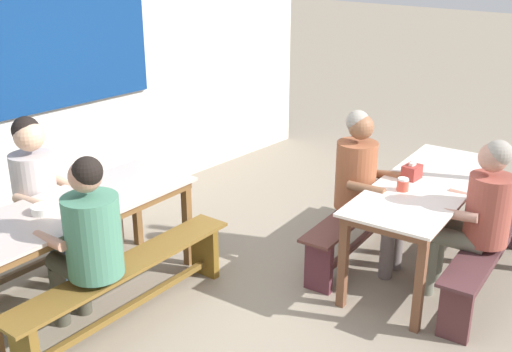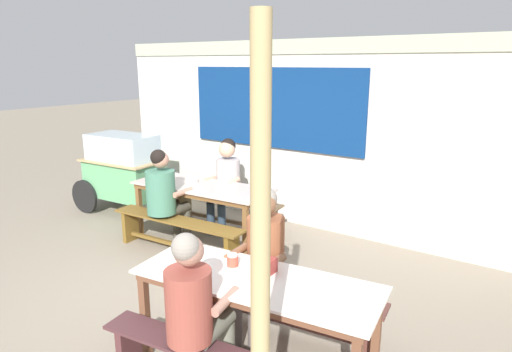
# 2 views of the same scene
# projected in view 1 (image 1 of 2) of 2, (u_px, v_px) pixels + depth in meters

# --- Properties ---
(ground_plane) EXTENTS (40.00, 40.00, 0.00)m
(ground_plane) POSITION_uv_depth(u_px,v_px,m) (277.00, 313.00, 4.44)
(ground_plane) COLOR gray
(backdrop_wall) EXTENTS (6.64, 0.23, 2.61)m
(backdrop_wall) POSITION_uv_depth(u_px,v_px,m) (54.00, 75.00, 5.49)
(backdrop_wall) COLOR silver
(backdrop_wall) RESTS_ON ground_plane
(dining_table_far) EXTENTS (1.91, 0.84, 0.75)m
(dining_table_far) POSITION_uv_depth(u_px,v_px,m) (73.00, 214.00, 4.41)
(dining_table_far) COLOR #C0ABA2
(dining_table_far) RESTS_ON ground_plane
(dining_table_near) EXTENTS (1.92, 0.90, 0.75)m
(dining_table_near) POSITION_uv_depth(u_px,v_px,m) (426.00, 192.00, 4.81)
(dining_table_near) COLOR silver
(dining_table_near) RESTS_ON ground_plane
(bench_far_back) EXTENTS (1.75, 0.40, 0.45)m
(bench_far_back) POSITION_uv_depth(u_px,v_px,m) (36.00, 241.00, 4.84)
(bench_far_back) COLOR brown
(bench_far_back) RESTS_ON ground_plane
(bench_far_front) EXTENTS (1.87, 0.40, 0.45)m
(bench_far_front) POSITION_uv_depth(u_px,v_px,m) (127.00, 283.00, 4.26)
(bench_far_front) COLOR brown
(bench_far_front) RESTS_ON ground_plane
(bench_near_back) EXTENTS (1.76, 0.47, 0.45)m
(bench_near_back) POSITION_uv_depth(u_px,v_px,m) (362.00, 220.00, 5.22)
(bench_near_back) COLOR brown
(bench_near_back) RESTS_ON ground_plane
(bench_near_front) EXTENTS (1.85, 0.47, 0.45)m
(bench_near_front) POSITION_uv_depth(u_px,v_px,m) (489.00, 253.00, 4.67)
(bench_near_front) COLOR #4A2A2C
(bench_near_front) RESTS_ON ground_plane
(person_near_front) EXTENTS (0.46, 0.57, 1.25)m
(person_near_front) POSITION_uv_depth(u_px,v_px,m) (478.00, 211.00, 4.39)
(person_near_front) COLOR #666858
(person_near_front) RESTS_ON ground_plane
(person_left_back_turned) EXTENTS (0.47, 0.58, 1.29)m
(person_left_back_turned) POSITION_uv_depth(u_px,v_px,m) (88.00, 237.00, 3.96)
(person_left_back_turned) COLOR #413F33
(person_left_back_turned) RESTS_ON ground_plane
(person_center_facing) EXTENTS (0.46, 0.54, 1.30)m
(person_center_facing) POSITION_uv_depth(u_px,v_px,m) (39.00, 188.00, 4.69)
(person_center_facing) COLOR #273746
(person_center_facing) RESTS_ON ground_plane
(person_right_near_table) EXTENTS (0.46, 0.57, 1.29)m
(person_right_near_table) POSITION_uv_depth(u_px,v_px,m) (363.00, 181.00, 4.89)
(person_right_near_table) COLOR #685C5A
(person_right_near_table) RESTS_ON ground_plane
(tissue_box) EXTENTS (0.15, 0.11, 0.13)m
(tissue_box) POSITION_uv_depth(u_px,v_px,m) (412.00, 172.00, 4.84)
(tissue_box) COLOR maroon
(tissue_box) RESTS_ON dining_table_near
(condiment_jar) EXTENTS (0.09, 0.09, 0.10)m
(condiment_jar) POSITION_uv_depth(u_px,v_px,m) (403.00, 185.00, 4.62)
(condiment_jar) COLOR #DA4D3A
(condiment_jar) RESTS_ON dining_table_near
(soup_bowl) EXTENTS (0.17, 0.17, 0.05)m
(soup_bowl) POSITION_uv_depth(u_px,v_px,m) (44.00, 209.00, 4.25)
(soup_bowl) COLOR silver
(soup_bowl) RESTS_ON dining_table_far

